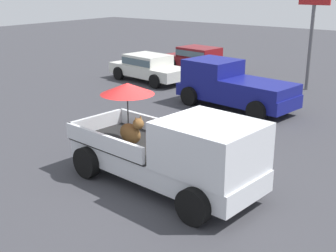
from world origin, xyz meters
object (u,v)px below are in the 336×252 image
Objects in this scene: pickup_truck_far at (232,86)px; parked_sedan_near at (200,58)px; motel_sign at (313,16)px; parked_sedan_far at (149,66)px; pickup_truck_main at (176,151)px.

parked_sedan_near is at bearing -39.92° from pickup_truck_far.
pickup_truck_far reaches higher than parked_sedan_near.
parked_sedan_near is 7.00m from motel_sign.
parked_sedan_far is at bearing -91.72° from parked_sedan_near.
pickup_truck_far is 5.56m from motel_sign.
parked_sedan_near is (-5.20, 5.62, -0.13)m from pickup_truck_far.
motel_sign reaches higher than parked_sedan_near.
pickup_truck_main reaches higher than parked_sedan_far.
pickup_truck_main is 7.82m from pickup_truck_far.
parked_sedan_far is at bearing -157.03° from motel_sign.
pickup_truck_far is 7.66m from parked_sedan_near.
motel_sign reaches higher than pickup_truck_far.
parked_sedan_near is at bearing 126.20° from pickup_truck_main.
pickup_truck_main is 1.16× the size of parked_sedan_near.
motel_sign is (6.45, -0.80, 2.60)m from parked_sedan_near.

